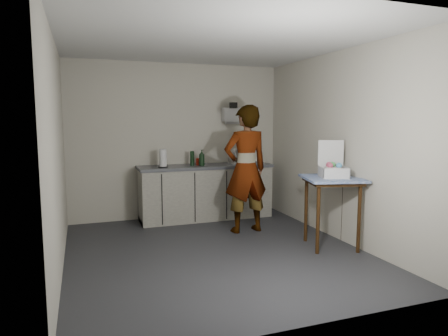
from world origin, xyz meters
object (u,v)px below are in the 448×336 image
object	(u,v)px
standing_man	(246,169)
bakery_box	(333,169)
soda_can	(198,162)
paper_towel	(163,159)
kitchen_counter	(206,193)
side_table	(332,186)
dark_bottle	(192,158)
soap_bottle	(202,158)
dish_rack	(239,160)

from	to	relation	value
standing_man	bakery_box	bearing A→B (deg)	122.82
soda_can	paper_towel	size ratio (longest dim) A/B	0.39
kitchen_counter	paper_towel	xyz separation A→B (m)	(-0.73, -0.08, 0.62)
side_table	dark_bottle	size ratio (longest dim) A/B	3.82
side_table	soap_bottle	xyz separation A→B (m)	(-1.19, 1.93, 0.24)
standing_man	dark_bottle	world-z (taller)	standing_man
soap_bottle	bakery_box	size ratio (longest dim) A/B	0.57
soap_bottle	dish_rack	bearing A→B (deg)	6.42
bakery_box	paper_towel	bearing A→B (deg)	154.81
bakery_box	standing_man	bearing A→B (deg)	148.20
paper_towel	dish_rack	bearing A→B (deg)	3.51
standing_man	soda_can	world-z (taller)	standing_man
kitchen_counter	dark_bottle	size ratio (longest dim) A/B	9.25
soap_bottle	dish_rack	distance (m)	0.71
dish_rack	bakery_box	distance (m)	2.07
kitchen_counter	bakery_box	world-z (taller)	bakery_box
side_table	paper_towel	bearing A→B (deg)	148.78
soap_bottle	dish_rack	world-z (taller)	soap_bottle
side_table	soda_can	distance (m)	2.40
soda_can	dish_rack	size ratio (longest dim) A/B	0.31
paper_towel	bakery_box	distance (m)	2.66
soap_bottle	bakery_box	xyz separation A→B (m)	(1.20, -1.93, -0.01)
kitchen_counter	paper_towel	world-z (taller)	paper_towel
standing_man	paper_towel	world-z (taller)	standing_man
kitchen_counter	side_table	distance (m)	2.33
standing_man	soap_bottle	distance (m)	0.98
side_table	dish_rack	bearing A→B (deg)	118.99
side_table	dish_rack	world-z (taller)	dish_rack
kitchen_counter	soda_can	size ratio (longest dim) A/B	19.83
kitchen_counter	bakery_box	size ratio (longest dim) A/B	4.75
soda_can	soap_bottle	bearing A→B (deg)	-75.87
standing_man	soap_bottle	world-z (taller)	standing_man
soap_bottle	kitchen_counter	bearing A→B (deg)	42.23
side_table	standing_man	xyz separation A→B (m)	(-0.78, 1.05, 0.13)
soda_can	side_table	bearing A→B (deg)	-59.35
soap_bottle	dark_bottle	distance (m)	0.16
dark_bottle	paper_towel	world-z (taller)	paper_towel
dark_bottle	paper_towel	distance (m)	0.51
dark_bottle	dish_rack	distance (m)	0.84
side_table	dark_bottle	xyz separation A→B (m)	(-1.33, 2.02, 0.23)
kitchen_counter	standing_man	bearing A→B (deg)	-71.65
standing_man	kitchen_counter	bearing A→B (deg)	-75.98
side_table	dish_rack	xyz separation A→B (m)	(-0.49, 2.01, 0.16)
side_table	standing_man	size ratio (longest dim) A/B	0.49
kitchen_counter	soap_bottle	world-z (taller)	soap_bottle
soda_can	dark_bottle	xyz separation A→B (m)	(-0.11, -0.05, 0.06)
side_table	standing_man	bearing A→B (deg)	141.92
dish_rack	kitchen_counter	bearing A→B (deg)	179.75
kitchen_counter	dark_bottle	world-z (taller)	dark_bottle
dark_bottle	dish_rack	size ratio (longest dim) A/B	0.67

